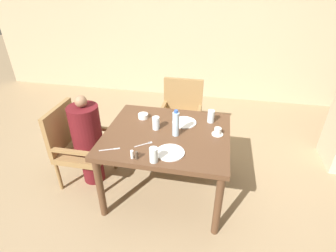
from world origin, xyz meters
The scene contains 18 objects.
ground_plane centered at (0.00, 0.00, 0.00)m, with size 16.00×16.00×0.00m, color #9E8460.
wall_back centered at (0.00, 2.67, 1.40)m, with size 8.00×0.06×2.80m.
dining_table centered at (0.00, 0.00, 0.66)m, with size 1.23×1.07×0.75m.
chair_left_side centered at (-1.02, 0.00, 0.49)m, with size 0.53×0.53×0.91m.
diner_in_left_chair centered at (-0.88, 0.00, 0.55)m, with size 0.32×0.32×1.07m.
chair_far_side centered at (0.00, 0.94, 0.49)m, with size 0.53×0.53×0.91m.
plate_main_left centered at (0.09, -0.32, 0.75)m, with size 0.26×0.26×0.01m.
plate_main_right centered at (0.14, 0.23, 0.75)m, with size 0.26×0.26×0.01m.
teacup_with_saucer centered at (0.49, 0.07, 0.78)m, with size 0.11×0.11×0.07m.
bowl_small centered at (-0.32, 0.25, 0.77)m, with size 0.11×0.11×0.05m.
water_bottle centered at (0.09, -0.02, 0.87)m, with size 0.07×0.07×0.27m.
glass_tall_near centered at (0.41, 0.31, 0.81)m, with size 0.07×0.07×0.13m.
glass_tall_mid centered at (-0.13, 0.06, 0.81)m, with size 0.07×0.07×0.13m.
glass_tall_far centered at (-0.02, -0.46, 0.81)m, with size 0.07×0.07×0.13m.
salt_shaker centered at (-0.21, -0.46, 0.79)m, with size 0.03×0.03×0.08m.
pepper_shaker centered at (-0.17, -0.46, 0.78)m, with size 0.03×0.03×0.07m.
fork_beside_plate centered at (-0.16, -0.23, 0.75)m, with size 0.15×0.12×0.00m.
knife_beside_plate centered at (-0.44, -0.37, 0.75)m, with size 0.18×0.08×0.00m.
Camera 1 is at (0.44, -2.16, 2.13)m, focal length 28.00 mm.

